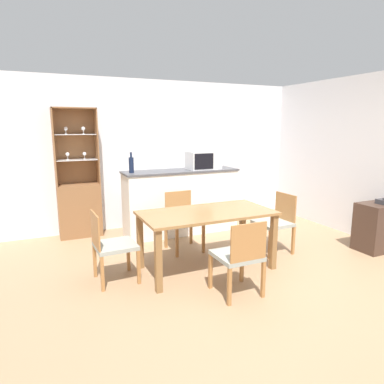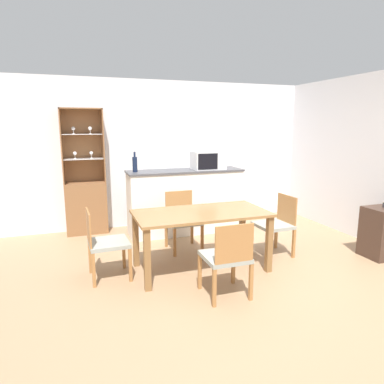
% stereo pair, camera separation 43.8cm
% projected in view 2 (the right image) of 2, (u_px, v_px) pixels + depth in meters
% --- Properties ---
extents(ground_plane, '(18.00, 18.00, 0.00)m').
position_uv_depth(ground_plane, '(232.00, 280.00, 4.00)').
color(ground_plane, '#A37F5B').
extents(wall_back, '(6.80, 0.06, 2.55)m').
position_uv_depth(wall_back, '(171.00, 154.00, 6.19)').
color(wall_back, silver).
rests_on(wall_back, ground_plane).
extents(kitchen_counter, '(1.91, 0.55, 1.06)m').
position_uv_depth(kitchen_counter, '(185.00, 201.00, 5.71)').
color(kitchen_counter, white).
rests_on(kitchen_counter, ground_plane).
extents(display_cabinet, '(0.66, 0.33, 2.04)m').
position_uv_depth(display_cabinet, '(86.00, 197.00, 5.66)').
color(display_cabinet, brown).
rests_on(display_cabinet, ground_plane).
extents(dining_table, '(1.63, 0.83, 0.74)m').
position_uv_depth(dining_table, '(201.00, 220.00, 4.20)').
color(dining_table, olive).
rests_on(dining_table, ground_plane).
extents(dining_chair_head_far, '(0.46, 0.46, 0.83)m').
position_uv_depth(dining_chair_head_far, '(183.00, 220.00, 4.93)').
color(dining_chair_head_far, '#999E93').
rests_on(dining_chair_head_far, ground_plane).
extents(dining_chair_side_left_far, '(0.47, 0.47, 0.83)m').
position_uv_depth(dining_chair_side_left_far, '(105.00, 243.00, 3.98)').
color(dining_chair_side_left_far, '#999E93').
rests_on(dining_chair_side_left_far, ground_plane).
extents(dining_chair_side_right_far, '(0.47, 0.47, 0.83)m').
position_uv_depth(dining_chair_side_right_far, '(276.00, 224.00, 4.72)').
color(dining_chair_side_right_far, '#999E93').
rests_on(dining_chair_side_right_far, ground_plane).
extents(dining_chair_head_near, '(0.45, 0.45, 0.83)m').
position_uv_depth(dining_chair_head_near, '(227.00, 257.00, 3.54)').
color(dining_chair_head_near, '#999E93').
rests_on(dining_chair_head_near, ground_plane).
extents(microwave, '(0.52, 0.37, 0.30)m').
position_uv_depth(microwave, '(208.00, 160.00, 5.69)').
color(microwave, silver).
rests_on(microwave, kitchen_counter).
extents(wine_bottle, '(0.08, 0.08, 0.32)m').
position_uv_depth(wine_bottle, '(135.00, 164.00, 5.33)').
color(wine_bottle, '#141E38').
rests_on(wine_bottle, kitchen_counter).
extents(side_cabinet, '(0.54, 0.40, 0.69)m').
position_uv_depth(side_cabinet, '(384.00, 232.00, 4.67)').
color(side_cabinet, '#422D23').
rests_on(side_cabinet, ground_plane).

